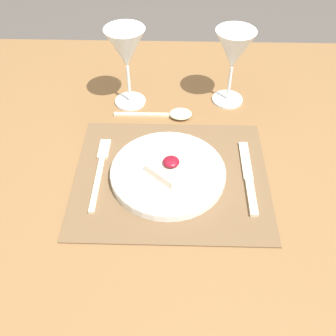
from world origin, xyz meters
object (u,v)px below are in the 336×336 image
at_px(spoon, 173,114).
at_px(wine_glass_near, 234,52).
at_px(dinner_plate, 168,170).
at_px(fork, 100,168).
at_px(knife, 249,181).
at_px(wine_glass_far, 126,51).

height_order(spoon, wine_glass_near, wine_glass_near).
distance_m(dinner_plate, fork, 0.15).
distance_m(knife, spoon, 0.27).
bearing_deg(knife, wine_glass_near, 92.94).
distance_m(dinner_plate, spoon, 0.20).
relative_size(dinner_plate, fork, 1.16).
bearing_deg(spoon, fork, -127.57).
xyz_separation_m(dinner_plate, wine_glass_far, (-0.11, 0.26, 0.13)).
distance_m(spoon, wine_glass_far, 0.19).
xyz_separation_m(dinner_plate, fork, (-0.15, 0.01, -0.01)).
bearing_deg(knife, dinner_plate, 172.59).
relative_size(dinner_plate, spoon, 1.25).
bearing_deg(dinner_plate, knife, -6.15).
distance_m(knife, wine_glass_far, 0.42).
bearing_deg(spoon, wine_glass_far, 155.07).
relative_size(knife, wine_glass_far, 1.05).
distance_m(spoon, wine_glass_near, 0.21).
distance_m(knife, wine_glass_near, 0.32).
bearing_deg(wine_glass_near, fork, -138.48).
height_order(dinner_plate, fork, dinner_plate).
relative_size(fork, knife, 1.00).
distance_m(fork, wine_glass_near, 0.42).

